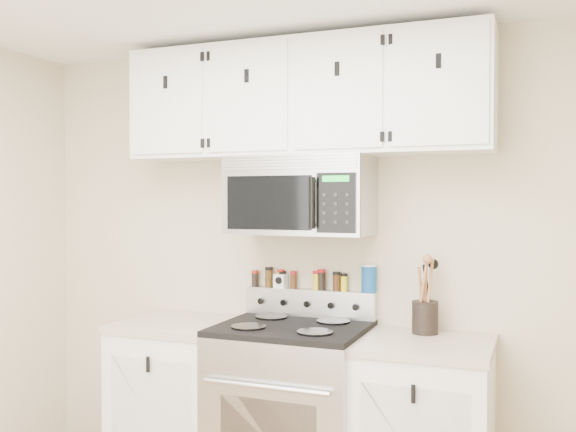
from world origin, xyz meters
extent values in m
cube|color=#BEAD8F|center=(0.00, 1.75, 1.25)|extent=(3.50, 0.01, 2.50)
cube|color=#B7B7BA|center=(0.00, 1.43, 0.46)|extent=(0.76, 0.65, 0.92)
cube|color=black|center=(0.00, 1.43, 0.94)|extent=(0.76, 0.65, 0.03)
cube|color=#B7B7BA|center=(0.00, 1.71, 1.03)|extent=(0.76, 0.08, 0.15)
cylinder|color=black|center=(-0.18, 1.28, 0.96)|extent=(0.18, 0.18, 0.01)
cylinder|color=black|center=(0.18, 1.28, 0.96)|extent=(0.18, 0.18, 0.01)
cylinder|color=black|center=(-0.18, 1.57, 0.96)|extent=(0.18, 0.18, 0.01)
cylinder|color=black|center=(0.18, 1.57, 0.96)|extent=(0.18, 0.18, 0.01)
cube|color=white|center=(-0.69, 1.45, 0.44)|extent=(0.62, 0.60, 0.88)
cube|color=tan|center=(-0.69, 1.45, 0.90)|extent=(0.64, 0.62, 0.04)
cube|color=tan|center=(0.69, 1.45, 0.90)|extent=(0.64, 0.62, 0.04)
cube|color=#9E9EA3|center=(0.00, 1.56, 1.63)|extent=(0.76, 0.38, 0.42)
cube|color=#B7B7BA|center=(0.00, 1.36, 1.80)|extent=(0.73, 0.01, 0.08)
cube|color=black|center=(-0.10, 1.36, 1.59)|extent=(0.47, 0.01, 0.28)
cube|color=black|center=(0.26, 1.36, 1.59)|extent=(0.20, 0.01, 0.30)
cylinder|color=black|center=(0.15, 1.33, 1.59)|extent=(0.03, 0.03, 0.26)
cube|color=white|center=(0.00, 1.58, 2.15)|extent=(2.00, 0.33, 0.62)
cube|color=white|center=(-0.75, 1.41, 2.15)|extent=(0.46, 0.01, 0.57)
cube|color=black|center=(-0.75, 1.41, 2.26)|extent=(0.02, 0.01, 0.07)
cube|color=white|center=(-0.25, 1.41, 2.15)|extent=(0.46, 0.01, 0.57)
cube|color=black|center=(-0.25, 1.41, 2.26)|extent=(0.03, 0.01, 0.07)
cube|color=white|center=(0.25, 1.41, 2.15)|extent=(0.46, 0.01, 0.57)
cube|color=black|center=(0.25, 1.41, 2.26)|extent=(0.03, 0.01, 0.07)
cube|color=white|center=(0.75, 1.41, 2.15)|extent=(0.46, 0.01, 0.57)
cube|color=black|center=(0.75, 1.41, 2.26)|extent=(0.02, 0.01, 0.07)
cylinder|color=black|center=(0.66, 1.61, 1.00)|extent=(0.13, 0.13, 0.17)
cylinder|color=#9C6438|center=(0.66, 1.61, 1.13)|extent=(0.02, 0.02, 0.31)
cylinder|color=#9C6438|center=(0.68, 1.60, 1.14)|extent=(0.02, 0.02, 0.33)
cylinder|color=#9C6438|center=(0.64, 1.62, 1.12)|extent=(0.02, 0.02, 0.29)
cylinder|color=black|center=(0.67, 1.63, 1.12)|extent=(0.02, 0.02, 0.30)
cylinder|color=#9C6438|center=(0.65, 1.59, 1.14)|extent=(0.02, 0.02, 0.32)
cube|color=white|center=(-0.18, 1.71, 1.14)|extent=(0.07, 0.06, 0.08)
cylinder|color=navy|center=(0.34, 1.71, 1.17)|extent=(0.08, 0.08, 0.14)
cylinder|color=white|center=(0.34, 1.71, 1.25)|extent=(0.08, 0.08, 0.01)
cylinder|color=black|center=(-0.34, 1.71, 1.14)|extent=(0.04, 0.04, 0.08)
cylinder|color=#9E180C|center=(-0.34, 1.71, 1.19)|extent=(0.04, 0.04, 0.02)
cylinder|color=#463011|center=(-0.25, 1.71, 1.15)|extent=(0.04, 0.04, 0.10)
cylinder|color=black|center=(-0.25, 1.71, 1.21)|extent=(0.05, 0.05, 0.02)
cylinder|color=gold|center=(-0.18, 1.71, 1.14)|extent=(0.04, 0.04, 0.09)
cylinder|color=#B1150D|center=(-0.18, 1.71, 1.20)|extent=(0.04, 0.04, 0.02)
cylinder|color=black|center=(-0.17, 1.71, 1.14)|extent=(0.04, 0.04, 0.08)
cylinder|color=black|center=(-0.17, 1.71, 1.19)|extent=(0.05, 0.05, 0.02)
cylinder|color=#472511|center=(-0.10, 1.71, 1.14)|extent=(0.04, 0.04, 0.08)
cylinder|color=maroon|center=(-0.10, 1.71, 1.19)|extent=(0.04, 0.04, 0.02)
cylinder|color=yellow|center=(0.04, 1.71, 1.14)|extent=(0.04, 0.04, 0.09)
cylinder|color=#B30D15|center=(0.04, 1.71, 1.20)|extent=(0.04, 0.04, 0.02)
cylinder|color=black|center=(0.07, 1.71, 1.15)|extent=(0.04, 0.04, 0.10)
cylinder|color=#B30D13|center=(0.07, 1.71, 1.21)|extent=(0.05, 0.05, 0.02)
cylinder|color=#3F230F|center=(0.16, 1.71, 1.14)|extent=(0.04, 0.04, 0.09)
cylinder|color=black|center=(0.16, 1.71, 1.20)|extent=(0.04, 0.04, 0.02)
cylinder|color=yellow|center=(0.20, 1.71, 1.14)|extent=(0.03, 0.03, 0.08)
cylinder|color=black|center=(0.20, 1.71, 1.19)|extent=(0.04, 0.04, 0.02)
camera|label=1|loc=(1.21, -1.68, 1.61)|focal=40.00mm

